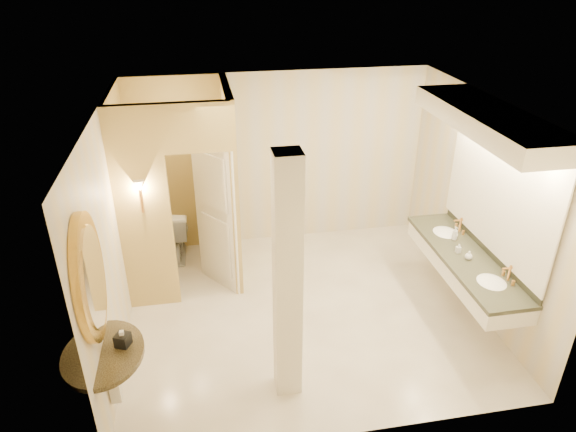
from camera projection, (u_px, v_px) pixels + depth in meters
name	position (u px, v px, depth m)	size (l,w,h in m)	color
floor	(304.00, 310.00, 6.77)	(4.50, 4.50, 0.00)	white
ceiling	(308.00, 108.00, 5.53)	(4.50, 4.50, 0.00)	white
wall_back	(279.00, 160.00, 7.90)	(4.50, 0.02, 2.70)	beige
wall_front	(354.00, 326.00, 4.40)	(4.50, 0.02, 2.70)	beige
wall_left	(111.00, 235.00, 5.80)	(0.02, 4.00, 2.70)	beige
wall_right	(479.00, 205.00, 6.50)	(0.02, 4.00, 2.70)	beige
toilet_closet	(207.00, 191.00, 6.80)	(1.50, 1.55, 2.70)	tan
wall_sconce	(139.00, 187.00, 6.05)	(0.14, 0.14, 0.42)	#CF8B42
vanity	(479.00, 200.00, 5.98)	(0.75, 2.37, 2.09)	white
console_shelf	(96.00, 312.00, 4.58)	(0.94, 0.94, 1.92)	black
pillar	(288.00, 283.00, 4.97)	(0.26, 0.26, 2.70)	white
tissue_box	(123.00, 340.00, 4.85)	(0.13, 0.13, 0.13)	black
toilet	(174.00, 232.00, 7.77)	(0.47, 0.82, 0.84)	white
soap_bottle_a	(459.00, 248.00, 6.35)	(0.05, 0.05, 0.12)	beige
soap_bottle_b	(469.00, 255.00, 6.21)	(0.09, 0.09, 0.11)	silver
soap_bottle_c	(455.00, 233.00, 6.62)	(0.07, 0.07, 0.19)	#C6B28C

